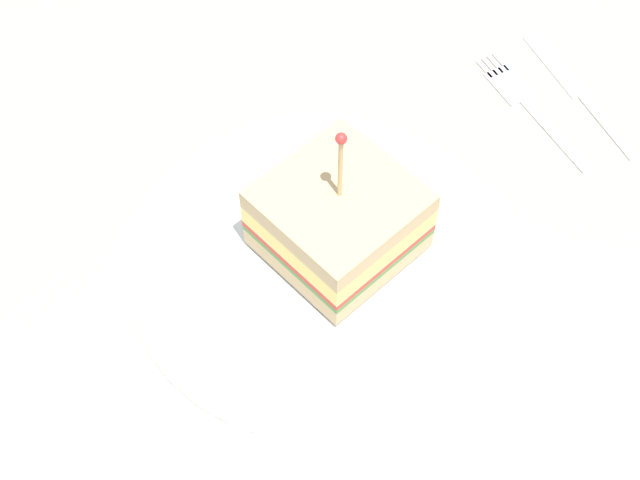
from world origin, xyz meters
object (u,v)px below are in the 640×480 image
sandwich_half_center (337,218)px  knife (573,85)px  plate (320,260)px  fork (522,98)px

sandwich_half_center → knife: size_ratio=0.83×
plate → sandwich_half_center: bearing=6.1°
knife → plate: bearing=177.1°
sandwich_half_center → fork: 19.25cm
sandwich_half_center → knife: 23.06cm
plate → knife: size_ratio=1.88×
plate → knife: plate is taller
sandwich_half_center → knife: bearing=-3.5°
fork → knife: size_ratio=0.93×
plate → knife: (24.37, -1.24, -0.24)cm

